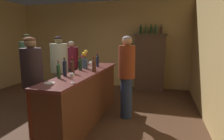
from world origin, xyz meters
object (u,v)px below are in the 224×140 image
Objects in this scene: wine_glass_front at (90,64)px; wine_glass_spare at (94,64)px; bar_counter at (86,97)px; wine_bottle_chardonnay at (72,66)px; wine_bottle_pinot at (65,67)px; patron_by_cabinet at (33,79)px; patron_redhead at (72,67)px; patron_near_entrance at (33,84)px; wine_glass_mid at (91,63)px; wine_bottle_rose at (94,65)px; display_bottle_left at (141,29)px; display_bottle_center at (151,30)px; flower_arrangement at (85,59)px; bartender at (127,74)px; wine_bottle_malbec at (59,70)px; display_cabinet at (150,61)px; display_bottle_right at (161,30)px; patron_in_navy at (29,68)px; display_bottle_midright at (156,29)px; wine_glass_rear at (72,76)px; wine_bottle_syrah at (97,61)px; patron_in_grey at (60,70)px; cheese_plate at (49,83)px; display_bottle_midleft at (146,30)px.

wine_glass_spare is at bearing -39.37° from wine_glass_front.
wine_bottle_chardonnay is at bearing -125.76° from bar_counter.
wine_bottle_pinot is 0.91m from patron_by_cabinet.
patron_redhead is 2.36m from patron_near_entrance.
patron_redhead is at bearing 132.03° from wine_glass_spare.
wine_glass_spare reaches higher than wine_glass_mid.
patron_redhead reaches higher than wine_glass_front.
wine_glass_mid is 0.31m from wine_glass_spare.
wine_bottle_rose is 0.52m from wine_glass_mid.
wine_bottle_chardonnay reaches higher than bar_counter.
display_bottle_left reaches higher than display_bottle_center.
bar_counter is 18.31× the size of wine_glass_mid.
patron_by_cabinet is at bearing -24.86° from patron_redhead.
bartender reaches higher than flower_arrangement.
wine_glass_mid is at bearing 20.59° from patron_near_entrance.
patron_near_entrance is at bearing -160.18° from wine_bottle_malbec.
display_cabinet is at bearing 69.68° from wine_bottle_pinot.
display_bottle_right reaches higher than wine_glass_mid.
wine_bottle_pinot reaches higher than wine_bottle_rose.
patron_by_cabinet reaches higher than wine_glass_spare.
wine_bottle_malbec reaches higher than bar_counter.
wine_bottle_chardonnay is 1.52m from patron_in_navy.
display_bottle_midright is 1.12× the size of display_bottle_right.
wine_bottle_malbec is 0.17× the size of patron_near_entrance.
display_bottle_center reaches higher than patron_near_entrance.
flower_arrangement is 1.41m from patron_in_navy.
wine_glass_rear is at bearing -85.49° from wine_glass_spare.
display_bottle_left is at bearing 78.51° from wine_bottle_rose.
wine_bottle_chardonnay is 3.29m from display_bottle_center.
wine_bottle_syrah is 2.57m from display_bottle_right.
bartender reaches higher than wine_bottle_rose.
display_bottle_left is 0.17× the size of patron_in_navy.
bar_counter is 18.14× the size of wine_glass_rear.
display_cabinet is 3.61m from wine_bottle_malbec.
display_bottle_center is 3.07m from patron_in_grey.
wine_bottle_malbec is 1.78× the size of wine_glass_spare.
wine_glass_spare is 1.05× the size of cheese_plate.
patron_in_grey is (-1.93, -2.17, -0.99)m from display_bottle_center.
patron_by_cabinet is 1.85m from bartender.
display_bottle_midleft is 3.95m from patron_near_entrance.
wine_bottle_syrah is at bearing 17.16° from patron_in_navy.
wine_bottle_syrah is 2.37m from display_bottle_midleft.
wine_bottle_pinot is at bearing -109.99° from bar_counter.
display_bottle_left reaches higher than patron_in_grey.
wine_glass_rear is at bearing -30.01° from patron_in_navy.
flower_arrangement is 0.23× the size of bartender.
cheese_plate is at bearing -154.97° from wine_glass_rear.
display_bottle_midright is at bearing 46.53° from patron_in_navy.
wine_glass_spare is at bearing 72.78° from wine_bottle_malbec.
wine_glass_rear is at bearing -79.90° from wine_glass_front.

